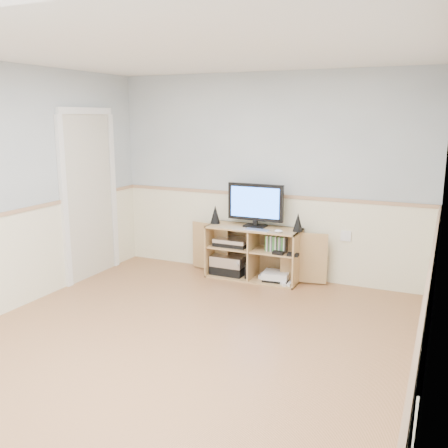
{
  "coord_description": "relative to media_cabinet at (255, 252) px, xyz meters",
  "views": [
    {
      "loc": [
        2.04,
        -3.55,
        1.98
      ],
      "look_at": [
        -0.11,
        1.2,
        0.85
      ],
      "focal_mm": 40.0,
      "sensor_mm": 36.0,
      "label": 1
    }
  ],
  "objects": [
    {
      "name": "media_cabinet",
      "position": [
        0.0,
        0.0,
        0.0
      ],
      "size": [
        1.79,
        0.43,
        0.65
      ],
      "color": "tan",
      "rests_on": "floor"
    },
    {
      "name": "game_consoles",
      "position": [
        0.3,
        -0.07,
        -0.26
      ],
      "size": [
        0.45,
        0.3,
        0.11
      ],
      "color": "white",
      "rests_on": "media_cabinet"
    },
    {
      "name": "keyboard",
      "position": [
        0.09,
        -0.19,
        0.32
      ],
      "size": [
        0.3,
        0.13,
        0.01
      ],
      "primitive_type": "cube",
      "rotation": [
        0.0,
        0.0,
        -0.05
      ],
      "color": "silver",
      "rests_on": "media_cabinet"
    },
    {
      "name": "av_components",
      "position": [
        -0.31,
        -0.05,
        -0.11
      ],
      "size": [
        0.51,
        0.31,
        0.47
      ],
      "color": "black",
      "rests_on": "media_cabinet"
    },
    {
      "name": "room",
      "position": [
        0.02,
        -1.93,
        0.88
      ],
      "size": [
        4.04,
        4.54,
        2.54
      ],
      "color": "tan",
      "rests_on": "ground"
    },
    {
      "name": "monitor",
      "position": [
        0.0,
        -0.0,
        0.61
      ],
      "size": [
        0.7,
        0.18,
        0.53
      ],
      "color": "black",
      "rests_on": "media_cabinet"
    },
    {
      "name": "wall_outlet",
      "position": [
        1.07,
        0.17,
        0.27
      ],
      "size": [
        0.12,
        0.03,
        0.12
      ],
      "primitive_type": "cube",
      "color": "white",
      "rests_on": "wall_back"
    },
    {
      "name": "speaker_left",
      "position": [
        -0.53,
        -0.03,
        0.43
      ],
      "size": [
        0.12,
        0.12,
        0.23
      ],
      "primitive_type": "cone",
      "color": "black",
      "rests_on": "media_cabinet"
    },
    {
      "name": "mouse",
      "position": [
        0.36,
        -0.19,
        0.34
      ],
      "size": [
        0.11,
        0.08,
        0.04
      ],
      "primitive_type": "ellipsoid",
      "rotation": [
        0.0,
        0.0,
        0.21
      ],
      "color": "white",
      "rests_on": "media_cabinet"
    },
    {
      "name": "speaker_right",
      "position": [
        0.55,
        -0.03,
        0.43
      ],
      "size": [
        0.12,
        0.12,
        0.22
      ],
      "primitive_type": "cone",
      "color": "black",
      "rests_on": "media_cabinet"
    },
    {
      "name": "game_cases",
      "position": [
        0.31,
        -0.07,
        0.15
      ],
      "size": [
        0.26,
        0.13,
        0.19
      ],
      "primitive_type": "cube",
      "color": "#3F8C3F",
      "rests_on": "media_cabinet"
    }
  ]
}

